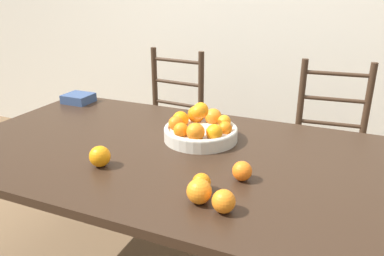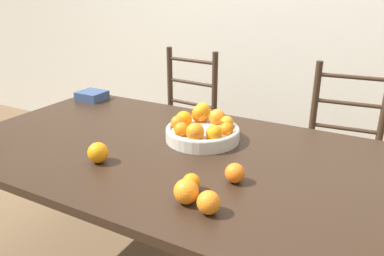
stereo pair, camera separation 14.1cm
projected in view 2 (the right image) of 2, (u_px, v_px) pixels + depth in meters
name	position (u px, v px, depth m)	size (l,w,h in m)	color
wall_back	(278.00, 3.00, 2.78)	(8.00, 0.06, 2.60)	silver
dining_table	(162.00, 163.00, 1.68)	(1.84, 1.09, 0.76)	black
fruit_bowl	(202.00, 129.00, 1.71)	(0.34, 0.34, 0.18)	beige
orange_loose_0	(209.00, 203.00, 1.16)	(0.08, 0.08, 0.08)	orange
orange_loose_1	(98.00, 153.00, 1.49)	(0.08, 0.08, 0.08)	orange
orange_loose_2	(235.00, 173.00, 1.34)	(0.07, 0.07, 0.07)	orange
orange_loose_3	(191.00, 183.00, 1.28)	(0.06, 0.06, 0.06)	orange
orange_loose_4	(186.00, 191.00, 1.21)	(0.08, 0.08, 0.08)	orange
chair_left	(181.00, 128.00, 2.66)	(0.45, 0.43, 1.01)	#382619
chair_right	(340.00, 160.00, 2.18)	(0.45, 0.44, 1.01)	#382619
book_stack	(92.00, 96.00, 2.32)	(0.16, 0.14, 0.05)	#334770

